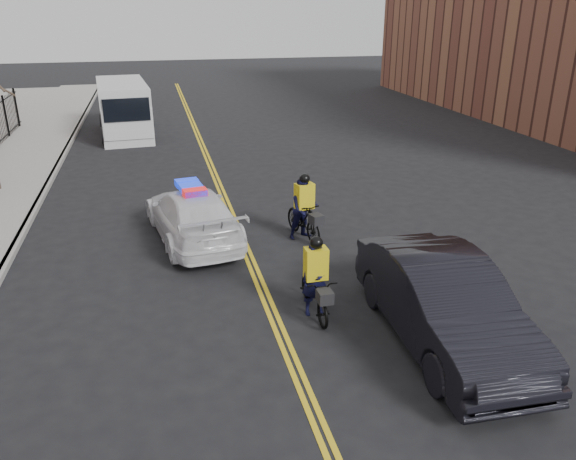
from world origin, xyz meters
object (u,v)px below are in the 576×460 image
(cargo_van, at_px, (124,110))
(cyclist_far, at_px, (304,213))
(dark_sedan, at_px, (444,303))
(cyclist_near, at_px, (316,288))
(police_cruiser, at_px, (193,215))

(cargo_van, relative_size, cyclist_far, 3.33)
(dark_sedan, height_order, cyclist_near, cyclist_near)
(cargo_van, bearing_deg, dark_sedan, -77.69)
(dark_sedan, bearing_deg, cargo_van, 108.58)
(cargo_van, xyz_separation_m, cyclist_far, (5.22, -14.95, -0.53))
(police_cruiser, height_order, cargo_van, cargo_van)
(cyclist_near, distance_m, cyclist_far, 4.17)
(police_cruiser, xyz_separation_m, cargo_van, (-2.20, 14.31, 0.55))
(police_cruiser, bearing_deg, cyclist_far, 159.11)
(police_cruiser, xyz_separation_m, cyclist_far, (3.01, -0.64, 0.01))
(police_cruiser, bearing_deg, dark_sedan, 114.93)
(cargo_van, height_order, cyclist_near, cargo_van)
(police_cruiser, bearing_deg, cargo_van, -90.15)
(police_cruiser, height_order, dark_sedan, dark_sedan)
(cyclist_far, bearing_deg, police_cruiser, 153.93)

